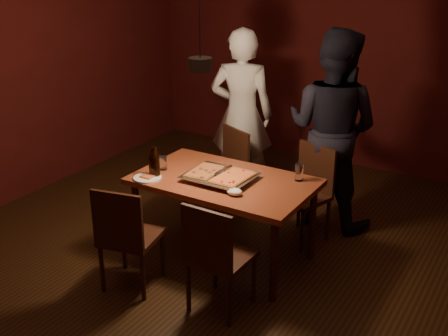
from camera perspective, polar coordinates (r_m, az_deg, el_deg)
The scene contains 19 objects.
room_shell at distance 4.39m, azimuth -2.36°, elevation 6.00°, with size 6.00×6.00×6.00m.
dining_table at distance 4.77m, azimuth -0.00°, elevation -1.94°, with size 1.50×0.90×0.75m.
chair_far_left at distance 5.63m, azimuth 0.35°, elevation 0.32°, with size 0.55×0.55×0.49m.
chair_far_right at distance 5.23m, azimuth 8.56°, elevation -1.64°, with size 0.53×0.53×0.49m.
chair_near_left at distance 4.43m, azimuth -10.00°, elevation -6.20°, with size 0.50×0.50×0.49m.
chair_near_right at distance 4.10m, azimuth -0.91°, elevation -8.26°, with size 0.43×0.43×0.49m.
pizza_tray at distance 4.70m, azimuth -0.42°, elevation -0.97°, with size 0.55×0.45×0.05m, color silver.
pizza_meat at distance 4.75m, azimuth -1.95°, elevation -0.31°, with size 0.22×0.35×0.02m, color maroon.
pizza_cheese at distance 4.63m, azimuth 0.91°, elevation -0.93°, with size 0.25×0.39×0.02m, color gold.
spatula at distance 4.70m, azimuth -0.21°, elevation -0.50°, with size 0.09×0.24×0.04m, color silver, non-canonical shape.
beer_bottle_a at distance 4.79m, azimuth -7.27°, elevation 0.58°, with size 0.07×0.07×0.25m.
beer_bottle_b at distance 4.76m, azimuth -6.98°, elevation 0.60°, with size 0.07×0.07×0.27m.
water_glass_left at distance 4.95m, azimuth -6.26°, elevation 0.50°, with size 0.08×0.08×0.12m, color silver.
water_glass_right at distance 4.72m, azimuth 7.65°, elevation -0.43°, with size 0.07×0.07×0.15m, color silver.
plate_slice at distance 4.78m, azimuth -7.78°, elevation -0.98°, with size 0.24×0.24×0.03m.
napkin at distance 4.43m, azimuth 1.06°, elevation -2.42°, with size 0.13×0.10×0.05m, color white.
diner_white at distance 5.99m, azimuth 1.79°, elevation 5.45°, with size 0.67×0.44×1.83m, color white.
diner_dark at distance 5.45m, azimuth 10.90°, elevation 3.89°, with size 0.93×0.72×1.91m, color black.
pendant_lamp at distance 4.31m, azimuth -2.44°, elevation 10.62°, with size 0.18×0.18×1.10m.
Camera 1 is at (2.35, -3.51, 2.58)m, focal length 45.00 mm.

